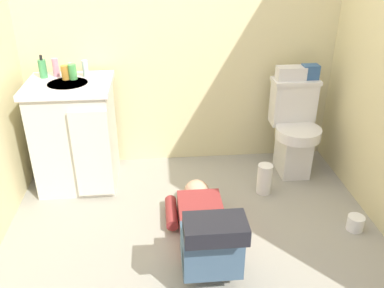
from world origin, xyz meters
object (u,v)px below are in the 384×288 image
at_px(bottle_amber, 65,73).
at_px(bottle_green, 73,72).
at_px(faucet, 71,69).
at_px(paper_towel_roll, 264,179).
at_px(soap_dispenser, 43,69).
at_px(toiletry_bag, 310,72).
at_px(tissue_box, 291,73).
at_px(toilet, 294,129).
at_px(bottle_clear, 85,69).
at_px(vanity_cabinet, 76,134).
at_px(person_plumber, 205,229).
at_px(toilet_paper_roll, 355,223).
at_px(bottle_pink, 56,67).

bearing_deg(bottle_amber, bottle_green, 3.75).
height_order(faucet, paper_towel_roll, faucet).
bearing_deg(soap_dispenser, toiletry_bag, 0.22).
xyz_separation_m(tissue_box, bottle_green, (-1.62, -0.06, 0.07)).
xyz_separation_m(toilet, toiletry_bag, (0.11, 0.09, 0.44)).
height_order(toiletry_bag, paper_towel_roll, toiletry_bag).
distance_m(bottle_amber, bottle_green, 0.05).
relative_size(tissue_box, bottle_amber, 2.16).
bearing_deg(bottle_amber, bottle_clear, 21.82).
bearing_deg(paper_towel_roll, tissue_box, 58.12).
bearing_deg(soap_dispenser, faucet, 6.01).
bearing_deg(bottle_clear, bottle_amber, -158.18).
relative_size(faucet, paper_towel_roll, 0.43).
distance_m(tissue_box, paper_towel_roll, 0.84).
xyz_separation_m(vanity_cabinet, toiletry_bag, (1.79, 0.13, 0.39)).
distance_m(vanity_cabinet, faucet, 0.47).
xyz_separation_m(toilet, tissue_box, (-0.04, 0.09, 0.43)).
bearing_deg(paper_towel_roll, person_plumber, -130.45).
xyz_separation_m(faucet, bottle_amber, (-0.02, -0.08, 0.00)).
height_order(person_plumber, toiletry_bag, toiletry_bag).
distance_m(bottle_green, toilet_paper_roll, 2.20).
bearing_deg(bottle_pink, faucet, -3.31).
relative_size(toilet, vanity_cabinet, 0.91).
distance_m(toilet, bottle_pink, 1.87).
height_order(toilet, bottle_pink, bottle_pink).
xyz_separation_m(vanity_cabinet, bottle_green, (0.02, 0.07, 0.46)).
height_order(bottle_pink, paper_towel_roll, bottle_pink).
xyz_separation_m(soap_dispenser, bottle_green, (0.22, -0.06, -0.01)).
bearing_deg(toilet_paper_roll, bottle_clear, 153.57).
bearing_deg(bottle_clear, vanity_cabinet, -131.28).
distance_m(vanity_cabinet, tissue_box, 1.69).
distance_m(vanity_cabinet, toiletry_bag, 1.84).
relative_size(vanity_cabinet, bottle_pink, 6.18).
bearing_deg(paper_towel_roll, soap_dispenser, 165.75).
xyz_separation_m(bottle_green, bottle_clear, (0.08, 0.05, 0.01)).
relative_size(paper_towel_roll, toilet_paper_roll, 2.13).
distance_m(vanity_cabinet, toilet_paper_roll, 2.07).
bearing_deg(bottle_pink, toilet, -3.46).
bearing_deg(soap_dispenser, person_plumber, -43.89).
bearing_deg(toiletry_bag, soap_dispenser, -179.78).
bearing_deg(toiletry_bag, tissue_box, 180.00).
height_order(toiletry_bag, toilet_paper_roll, toiletry_bag).
distance_m(person_plumber, bottle_green, 1.46).
bearing_deg(vanity_cabinet, soap_dispenser, 146.90).
relative_size(soap_dispenser, bottle_green, 1.53).
bearing_deg(bottle_clear, bottle_pink, 171.77).
distance_m(person_plumber, bottle_amber, 1.48).
distance_m(soap_dispenser, paper_towel_roll, 1.81).
distance_m(person_plumber, toilet_paper_roll, 1.04).
xyz_separation_m(toiletry_bag, bottle_amber, (-1.82, -0.07, 0.07)).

